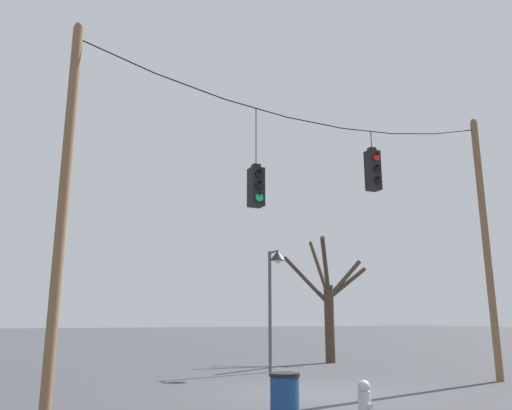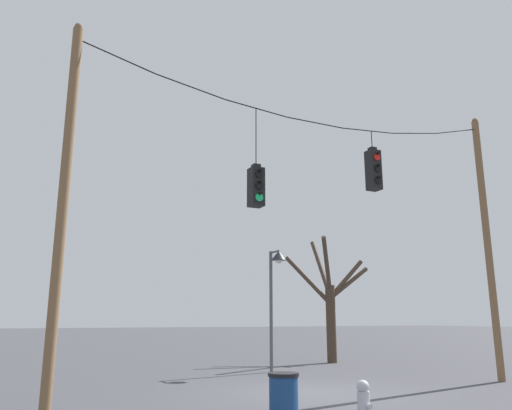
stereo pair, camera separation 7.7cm
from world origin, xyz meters
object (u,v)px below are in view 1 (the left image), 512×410
at_px(bare_tree, 329,301).
at_px(fire_hydrant, 365,402).
at_px(utility_pole_left, 63,203).
at_px(street_lamp, 275,275).
at_px(traffic_light_near_right_pole, 373,170).
at_px(trash_bin, 285,399).
at_px(traffic_light_near_left_pole, 256,186).
at_px(utility_pole_right, 486,243).

height_order(bare_tree, fire_hydrant, bare_tree).
xyz_separation_m(utility_pole_left, street_lamp, (7.53, 4.85, -0.80)).
relative_size(bare_tree, fire_hydrant, 7.08).
xyz_separation_m(traffic_light_near_right_pole, trash_bin, (-4.44, -2.67, -5.46)).
distance_m(traffic_light_near_left_pole, street_lamp, 6.01).
distance_m(bare_tree, trash_bin, 13.12).
height_order(traffic_light_near_right_pole, fire_hydrant, traffic_light_near_right_pole).
bearing_deg(traffic_light_near_right_pole, street_lamp, 96.54).
relative_size(utility_pole_right, trash_bin, 9.46).
xyz_separation_m(utility_pole_left, bare_tree, (11.60, 7.55, -1.57)).
distance_m(street_lamp, fire_hydrant, 9.03).
relative_size(utility_pole_right, street_lamp, 1.97).
xyz_separation_m(utility_pole_right, street_lamp, (-4.88, 4.85, -0.80)).
distance_m(street_lamp, bare_tree, 4.94).
distance_m(utility_pole_right, trash_bin, 9.86).
xyz_separation_m(traffic_light_near_left_pole, street_lamp, (3.13, 4.85, -1.67)).
distance_m(utility_pole_right, traffic_light_near_right_pole, 4.67).
relative_size(fire_hydrant, trash_bin, 0.86).
bearing_deg(traffic_light_near_right_pole, utility_pole_left, -180.00).
bearing_deg(trash_bin, street_lamp, 62.68).
relative_size(traffic_light_near_left_pole, bare_tree, 0.48).
bearing_deg(traffic_light_near_right_pole, utility_pole_right, -0.00).
xyz_separation_m(utility_pole_left, utility_pole_right, (12.41, 0.00, 0.00)).
bearing_deg(fire_hydrant, street_lamp, 71.97).
bearing_deg(street_lamp, traffic_light_near_right_pole, -83.46).
relative_size(utility_pole_right, bare_tree, 1.54).
height_order(utility_pole_left, fire_hydrant, utility_pole_left).
bearing_deg(street_lamp, utility_pole_right, -44.84).
bearing_deg(trash_bin, bare_tree, 52.12).
height_order(utility_pole_right, traffic_light_near_right_pole, utility_pole_right).
bearing_deg(traffic_light_near_left_pole, trash_bin, -105.85).
distance_m(street_lamp, trash_bin, 8.93).
bearing_deg(traffic_light_near_left_pole, utility_pole_left, 180.00).
bearing_deg(street_lamp, fire_hydrant, -108.03).
xyz_separation_m(utility_pole_left, traffic_light_near_left_pole, (4.41, 0.00, 0.87)).
bearing_deg(traffic_light_near_left_pole, street_lamp, 57.19).
height_order(bare_tree, trash_bin, bare_tree).
bearing_deg(utility_pole_left, traffic_light_near_left_pole, 0.00).
bearing_deg(utility_pole_left, bare_tree, 33.06).
height_order(utility_pole_left, bare_tree, utility_pole_left).
distance_m(utility_pole_right, fire_hydrant, 9.01).
height_order(street_lamp, trash_bin, street_lamp).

